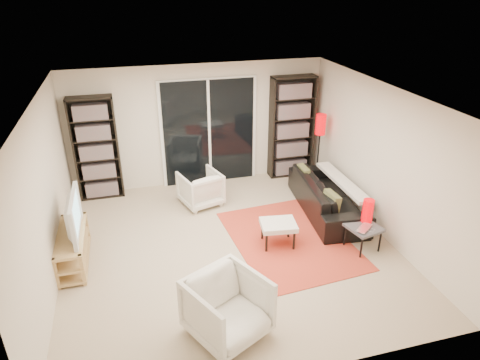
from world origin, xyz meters
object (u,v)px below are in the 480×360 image
at_px(bookshelf_right, 292,127).
at_px(tv_stand, 73,247).
at_px(armchair_back, 200,188).
at_px(side_table, 364,229).
at_px(floor_lamp, 320,131).
at_px(armchair_front, 228,308).
at_px(ottoman, 278,226).
at_px(sofa, 327,196).
at_px(bookshelf_left, 96,149).

bearing_deg(bookshelf_right, tv_stand, -153.35).
bearing_deg(armchair_back, side_table, 119.24).
relative_size(bookshelf_right, floor_lamp, 1.43).
xyz_separation_m(armchair_front, floor_lamp, (2.71, 3.48, 0.75)).
distance_m(armchair_front, ottoman, 2.01).
xyz_separation_m(bookshelf_right, armchair_back, (-2.08, -0.81, -0.73)).
relative_size(sofa, floor_lamp, 1.46).
distance_m(bookshelf_right, side_table, 2.99).
xyz_separation_m(sofa, side_table, (0.02, -1.23, 0.04)).
distance_m(armchair_back, floor_lamp, 2.58).
distance_m(bookshelf_left, armchair_back, 2.06).
distance_m(armchair_back, side_table, 3.01).
bearing_deg(floor_lamp, bookshelf_right, 121.46).
distance_m(bookshelf_right, armchair_front, 4.75).
bearing_deg(bookshelf_right, armchair_back, -158.58).
bearing_deg(armchair_back, bookshelf_left, -41.25).
bearing_deg(sofa, armchair_front, 140.40).
bearing_deg(ottoman, bookshelf_right, 65.01).
bearing_deg(bookshelf_right, armchair_front, -120.03).
bearing_deg(floor_lamp, side_table, -96.85).
distance_m(side_table, floor_lamp, 2.47).
bearing_deg(armchair_front, tv_stand, 107.10).
xyz_separation_m(tv_stand, armchair_back, (2.14, 1.30, 0.06)).
bearing_deg(bookshelf_left, tv_stand, -99.87).
distance_m(armchair_back, armchair_front, 3.26).
height_order(bookshelf_left, side_table, bookshelf_left).
distance_m(tv_stand, side_table, 4.37).
relative_size(sofa, side_table, 3.88).
height_order(bookshelf_right, tv_stand, bookshelf_right).
bearing_deg(sofa, bookshelf_left, 72.43).
relative_size(bookshelf_left, side_table, 3.53).
xyz_separation_m(bookshelf_left, armchair_front, (1.50, -4.07, -0.59)).
bearing_deg(side_table, tv_stand, 169.56).
bearing_deg(tv_stand, floor_lamp, 18.51).
xyz_separation_m(bookshelf_left, tv_stand, (-0.37, -2.12, -0.71)).
xyz_separation_m(bookshelf_right, sofa, (0.06, -1.68, -0.74)).
distance_m(armchair_front, side_table, 2.69).
bearing_deg(bookshelf_left, bookshelf_right, -0.00).
relative_size(bookshelf_right, side_table, 3.80).
bearing_deg(armchair_front, ottoman, 26.47).
distance_m(bookshelf_left, bookshelf_right, 3.85).
height_order(side_table, floor_lamp, floor_lamp).
height_order(sofa, armchair_back, armchair_back).
bearing_deg(floor_lamp, sofa, -105.21).
bearing_deg(bookshelf_right, ottoman, -114.99).
bearing_deg(armchair_back, ottoman, 102.87).
relative_size(sofa, armchair_front, 2.55).
distance_m(bookshelf_left, sofa, 4.31).
height_order(armchair_back, side_table, armchair_back).
distance_m(bookshelf_left, floor_lamp, 4.25).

